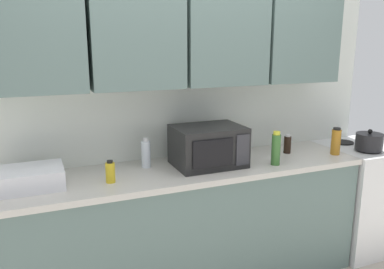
# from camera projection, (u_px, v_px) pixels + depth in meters

# --- Properties ---
(wall_back_with_cabinets) EXTENTS (3.41, 0.38, 2.60)m
(wall_back_with_cabinets) POSITION_uv_depth(u_px,v_px,m) (176.00, 67.00, 2.80)
(wall_back_with_cabinets) COLOR silver
(wall_back_with_cabinets) RESTS_ON ground_plane
(counter_run) EXTENTS (2.54, 0.63, 0.90)m
(counter_run) POSITION_uv_depth(u_px,v_px,m) (188.00, 227.00, 2.85)
(counter_run) COLOR slate
(counter_run) RESTS_ON ground_plane
(stove_range) EXTENTS (0.76, 0.64, 0.91)m
(stove_range) POSITION_uv_depth(u_px,v_px,m) (365.00, 194.00, 3.44)
(stove_range) COLOR silver
(stove_range) RESTS_ON ground_plane
(kettle) EXTENTS (0.21, 0.21, 0.17)m
(kettle) POSITION_uv_depth(u_px,v_px,m) (369.00, 142.00, 3.13)
(kettle) COLOR black
(kettle) RESTS_ON stove_range
(microwave) EXTENTS (0.48, 0.37, 0.28)m
(microwave) POSITION_uv_depth(u_px,v_px,m) (208.00, 146.00, 2.76)
(microwave) COLOR black
(microwave) RESTS_ON counter_run
(dish_rack) EXTENTS (0.38, 0.30, 0.12)m
(dish_rack) POSITION_uv_depth(u_px,v_px,m) (31.00, 178.00, 2.36)
(dish_rack) COLOR silver
(dish_rack) RESTS_ON counter_run
(bottle_yellow_mustard) EXTENTS (0.06, 0.06, 0.14)m
(bottle_yellow_mustard) POSITION_uv_depth(u_px,v_px,m) (110.00, 172.00, 2.44)
(bottle_yellow_mustard) COLOR gold
(bottle_yellow_mustard) RESTS_ON counter_run
(bottle_clear_tall) EXTENTS (0.06, 0.06, 0.21)m
(bottle_clear_tall) POSITION_uv_depth(u_px,v_px,m) (146.00, 154.00, 2.73)
(bottle_clear_tall) COLOR silver
(bottle_clear_tall) RESTS_ON counter_run
(bottle_green_oil) EXTENTS (0.06, 0.06, 0.24)m
(bottle_green_oil) POSITION_uv_depth(u_px,v_px,m) (276.00, 149.00, 2.78)
(bottle_green_oil) COLOR #386B2D
(bottle_green_oil) RESTS_ON counter_run
(bottle_soy_dark) EXTENTS (0.06, 0.06, 0.15)m
(bottle_soy_dark) POSITION_uv_depth(u_px,v_px,m) (287.00, 144.00, 3.08)
(bottle_soy_dark) COLOR black
(bottle_soy_dark) RESTS_ON counter_run
(bottle_amber_vinegar) EXTENTS (0.07, 0.07, 0.21)m
(bottle_amber_vinegar) POSITION_uv_depth(u_px,v_px,m) (336.00, 141.00, 3.04)
(bottle_amber_vinegar) COLOR #AD701E
(bottle_amber_vinegar) RESTS_ON counter_run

